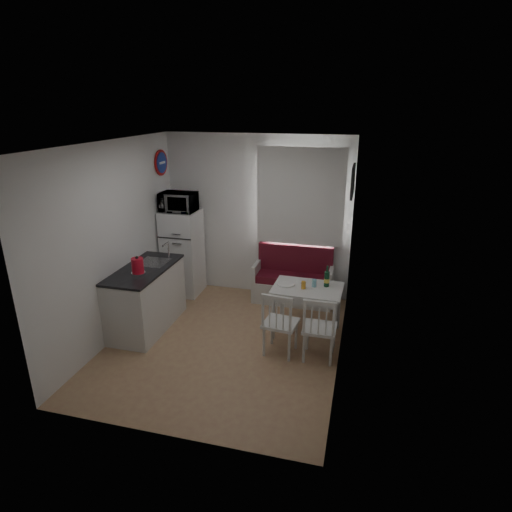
{
  "coord_description": "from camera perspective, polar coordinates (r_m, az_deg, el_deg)",
  "views": [
    {
      "loc": [
        1.66,
        -4.73,
        3.04
      ],
      "look_at": [
        0.3,
        0.5,
        1.09
      ],
      "focal_mm": 30.0,
      "sensor_mm": 36.0,
      "label": 1
    }
  ],
  "objects": [
    {
      "name": "curtain",
      "position": [
        6.59,
        5.92,
        7.78
      ],
      "size": [
        1.35,
        0.02,
        1.5
      ],
      "primitive_type": "cube",
      "color": "white",
      "rests_on": "wall_back"
    },
    {
      "name": "wall_left",
      "position": [
        5.95,
        -18.33,
        1.79
      ],
      "size": [
        0.02,
        3.5,
        2.6
      ],
      "primitive_type": "cube",
      "color": "white",
      "rests_on": "floor"
    },
    {
      "name": "picture_frame",
      "position": [
        5.92,
        12.74,
        9.72
      ],
      "size": [
        0.04,
        0.52,
        0.42
      ],
      "primitive_type": "cube",
      "color": "black",
      "rests_on": "wall_right"
    },
    {
      "name": "kettle",
      "position": [
        5.8,
        -15.5,
        -1.26
      ],
      "size": [
        0.19,
        0.19,
        0.25
      ],
      "primitive_type": "cylinder",
      "color": "red",
      "rests_on": "kitchen_counter"
    },
    {
      "name": "wine_bottle",
      "position": [
        5.81,
        9.44,
        -2.68
      ],
      "size": [
        0.07,
        0.07,
        0.3
      ],
      "primitive_type": null,
      "color": "#133D23",
      "rests_on": "dining_table"
    },
    {
      "name": "drinking_glass_orange",
      "position": [
        5.74,
        6.35,
        -3.87
      ],
      "size": [
        0.06,
        0.06,
        0.1
      ],
      "primitive_type": "cylinder",
      "color": "orange",
      "rests_on": "dining_table"
    },
    {
      "name": "wall_back",
      "position": [
        6.91,
        0.18,
        5.25
      ],
      "size": [
        3.0,
        0.02,
        2.6
      ],
      "primitive_type": "cube",
      "color": "white",
      "rests_on": "floor"
    },
    {
      "name": "ceiling",
      "position": [
        5.03,
        -4.92,
        14.75
      ],
      "size": [
        3.0,
        3.5,
        0.02
      ],
      "primitive_type": "cube",
      "color": "white",
      "rests_on": "wall_back"
    },
    {
      "name": "chair_left",
      "position": [
        5.32,
        3.12,
        -8.26
      ],
      "size": [
        0.45,
        0.43,
        0.47
      ],
      "rotation": [
        0.0,
        0.0,
        -0.11
      ],
      "color": "silver",
      "rests_on": "floor"
    },
    {
      "name": "wall_front",
      "position": [
        3.83,
        -13.06,
        -7.76
      ],
      "size": [
        3.0,
        0.02,
        2.6
      ],
      "primitive_type": "cube",
      "color": "white",
      "rests_on": "floor"
    },
    {
      "name": "wall_right",
      "position": [
        5.04,
        11.84,
        -0.79
      ],
      "size": [
        0.02,
        3.5,
        2.6
      ],
      "primitive_type": "cube",
      "color": "white",
      "rests_on": "floor"
    },
    {
      "name": "fridge",
      "position": [
        7.15,
        -9.73,
        0.48
      ],
      "size": [
        0.56,
        0.56,
        1.41
      ],
      "primitive_type": "cube",
      "color": "white",
      "rests_on": "floor"
    },
    {
      "name": "kitchen_counter",
      "position": [
        6.22,
        -14.39,
        -5.38
      ],
      "size": [
        0.62,
        1.32,
        1.16
      ],
      "color": "silver",
      "rests_on": "floor"
    },
    {
      "name": "wall_sign",
      "position": [
        6.98,
        -12.49,
        12.06
      ],
      "size": [
        0.03,
        0.4,
        0.4
      ],
      "primitive_type": "cylinder",
      "rotation": [
        0.0,
        1.57,
        0.0
      ],
      "color": "navy",
      "rests_on": "wall_left"
    },
    {
      "name": "drinking_glass_blue",
      "position": [
        5.82,
        7.76,
        -3.59
      ],
      "size": [
        0.06,
        0.06,
        0.1
      ],
      "primitive_type": "cylinder",
      "color": "#7EC1D6",
      "rests_on": "dining_table"
    },
    {
      "name": "floor",
      "position": [
        5.86,
        -4.17,
        -11.46
      ],
      "size": [
        3.0,
        3.5,
        0.02
      ],
      "primitive_type": "cube",
      "color": "#A77859",
      "rests_on": "ground"
    },
    {
      "name": "plate",
      "position": [
        5.86,
        4.01,
        -3.74
      ],
      "size": [
        0.25,
        0.25,
        0.02
      ],
      "primitive_type": "cylinder",
      "color": "white",
      "rests_on": "dining_table"
    },
    {
      "name": "dining_table",
      "position": [
        5.83,
        6.86,
        -4.88
      ],
      "size": [
        0.94,
        0.67,
        0.69
      ],
      "rotation": [
        0.0,
        0.0,
        -0.03
      ],
      "color": "silver",
      "rests_on": "floor"
    },
    {
      "name": "window",
      "position": [
        6.67,
        6.0,
        7.48
      ],
      "size": [
        1.22,
        0.06,
        1.47
      ],
      "primitive_type": "cube",
      "color": "silver",
      "rests_on": "wall_back"
    },
    {
      "name": "bench",
      "position": [
        6.89,
        4.97,
        -3.7
      ],
      "size": [
        1.26,
        0.48,
        0.9
      ],
      "color": "silver",
      "rests_on": "floor"
    },
    {
      "name": "microwave",
      "position": [
        6.87,
        -10.32,
        7.1
      ],
      "size": [
        0.55,
        0.37,
        0.3
      ],
      "primitive_type": "imported",
      "color": "white",
      "rests_on": "fridge"
    },
    {
      "name": "chair_right",
      "position": [
        5.26,
        8.43,
        -8.85
      ],
      "size": [
        0.41,
        0.39,
        0.46
      ],
      "rotation": [
        0.0,
        0.0,
        0.01
      ],
      "color": "silver",
      "rests_on": "floor"
    }
  ]
}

